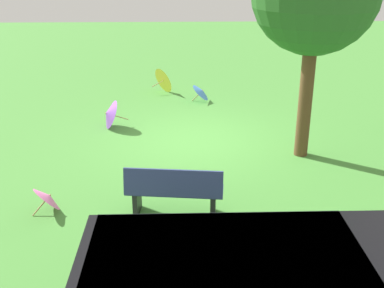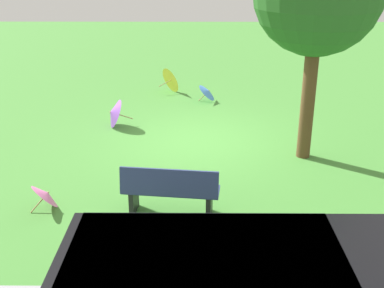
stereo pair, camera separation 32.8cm
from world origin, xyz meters
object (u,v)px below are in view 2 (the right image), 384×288
(parasol_yellow_0, at_px, (172,79))
(parasol_blue_0, at_px, (208,92))
(park_bench, at_px, (170,191))
(parasol_pink_1, at_px, (46,195))
(parasol_purple_0, at_px, (113,113))

(parasol_yellow_0, xyz_separation_m, parasol_blue_0, (-1.09, 1.02, -0.11))
(park_bench, distance_m, parasol_yellow_0, 7.53)
(parasol_pink_1, bearing_deg, parasol_blue_0, -114.77)
(parasol_blue_0, bearing_deg, parasol_yellow_0, -43.27)
(park_bench, height_order, parasol_pink_1, park_bench)
(park_bench, bearing_deg, parasol_blue_0, -96.81)
(park_bench, height_order, parasol_yellow_0, park_bench)
(park_bench, relative_size, parasol_purple_0, 2.00)
(parasol_yellow_0, distance_m, parasol_pink_1, 7.53)
(parasol_yellow_0, distance_m, parasol_purple_0, 3.46)
(parasol_yellow_0, xyz_separation_m, parasol_purple_0, (1.33, 3.20, -0.04))
(parasol_blue_0, xyz_separation_m, parasol_pink_1, (2.90, 6.29, -0.03))
(parasol_yellow_0, bearing_deg, parasol_pink_1, 76.05)
(parasol_yellow_0, height_order, parasol_purple_0, parasol_yellow_0)
(park_bench, relative_size, parasol_blue_0, 2.43)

